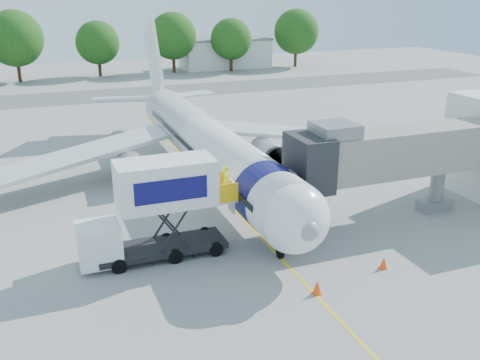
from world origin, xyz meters
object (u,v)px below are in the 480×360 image
object	(u,v)px
ground_tug	(455,321)
aircraft	(205,143)
jet_bridge	(383,154)
catering_hiloader	(155,211)

from	to	relation	value
ground_tug	aircraft	bearing A→B (deg)	76.10
aircraft	jet_bridge	world-z (taller)	aircraft
aircraft	catering_hiloader	size ratio (longest dim) A/B	4.44
jet_bridge	ground_tug	xyz separation A→B (m)	(-4.16, -11.56, -3.56)
aircraft	jet_bridge	xyz separation A→B (m)	(7.99, -11.12, 1.39)
jet_bridge	catering_hiloader	xyz separation A→B (m)	(-14.26, -0.00, -1.58)
catering_hiloader	ground_tug	xyz separation A→B (m)	(10.10, -11.56, -1.98)
ground_tug	catering_hiloader	bearing A→B (deg)	107.66
jet_bridge	ground_tug	bearing A→B (deg)	-109.76
aircraft	jet_bridge	distance (m)	13.77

